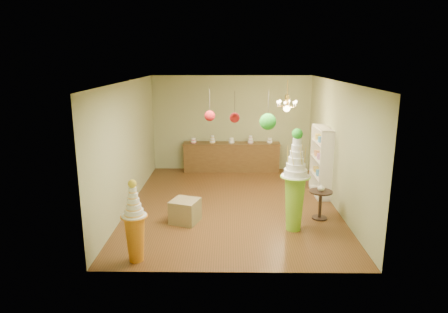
{
  "coord_description": "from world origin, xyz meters",
  "views": [
    {
      "loc": [
        -0.09,
        -9.33,
        3.54
      ],
      "look_at": [
        -0.2,
        0.0,
        1.22
      ],
      "focal_mm": 32.0,
      "sensor_mm": 36.0,
      "label": 1
    }
  ],
  "objects_px": {
    "pedestal_green": "(295,191)",
    "round_table": "(320,201)",
    "pedestal_orange": "(135,231)",
    "sideboard": "(231,157)"
  },
  "relations": [
    {
      "from": "pedestal_green",
      "to": "pedestal_orange",
      "type": "distance_m",
      "value": 3.32
    },
    {
      "from": "sideboard",
      "to": "round_table",
      "type": "bearing_deg",
      "value": -63.04
    },
    {
      "from": "pedestal_orange",
      "to": "sideboard",
      "type": "xyz_separation_m",
      "value": [
        1.74,
        5.82,
        -0.09
      ]
    },
    {
      "from": "pedestal_green",
      "to": "sideboard",
      "type": "height_order",
      "value": "pedestal_green"
    },
    {
      "from": "pedestal_orange",
      "to": "sideboard",
      "type": "relative_size",
      "value": 0.5
    },
    {
      "from": "pedestal_orange",
      "to": "round_table",
      "type": "xyz_separation_m",
      "value": [
        3.71,
        1.95,
        -0.15
      ]
    },
    {
      "from": "pedestal_green",
      "to": "round_table",
      "type": "xyz_separation_m",
      "value": [
        0.69,
        0.6,
        -0.44
      ]
    },
    {
      "from": "sideboard",
      "to": "round_table",
      "type": "height_order",
      "value": "sideboard"
    },
    {
      "from": "pedestal_green",
      "to": "round_table",
      "type": "height_order",
      "value": "pedestal_green"
    },
    {
      "from": "sideboard",
      "to": "round_table",
      "type": "distance_m",
      "value": 4.34
    }
  ]
}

